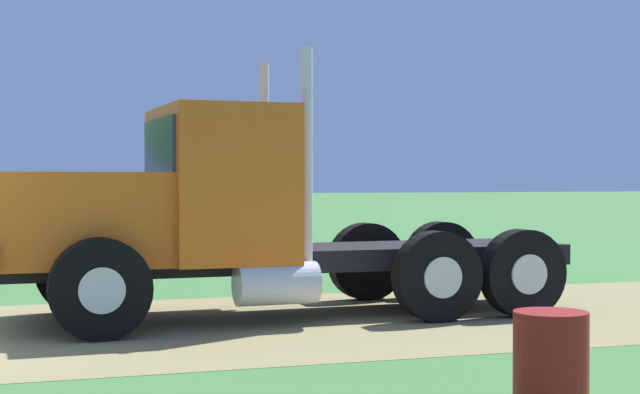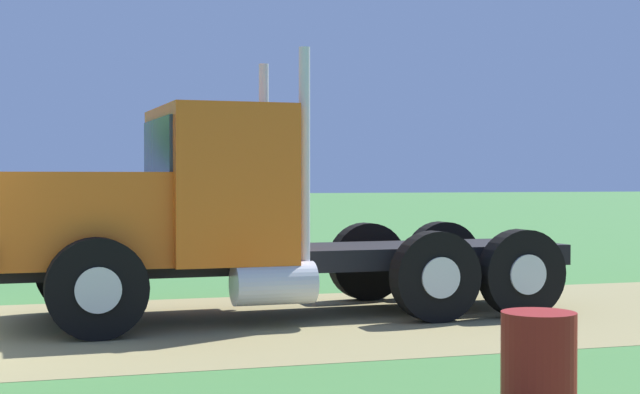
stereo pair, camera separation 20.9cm
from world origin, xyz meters
name	(u,v)px [view 2 (the right image)]	position (x,y,z in m)	size (l,w,h in m)	color
truck_foreground_white	(213,220)	(3.77, 0.57, 1.29)	(7.76, 2.91, 3.45)	black
steel_barrel	(539,365)	(5.18, -5.28, 0.40)	(0.58, 0.58, 0.81)	maroon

